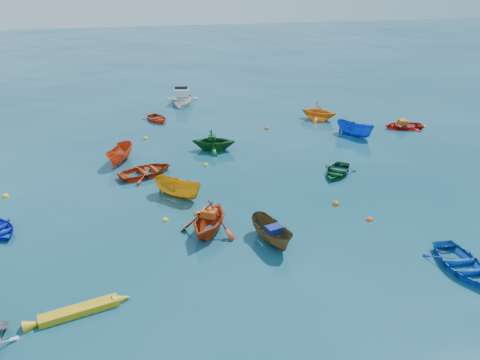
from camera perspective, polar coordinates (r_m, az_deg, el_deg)
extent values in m
plane|color=#093646|center=(22.58, 2.56, -6.21)|extent=(160.00, 160.00, 0.00)
imported|color=brown|center=(21.79, 3.88, -7.53)|extent=(1.88, 3.13, 1.14)
imported|color=#0D43A7|center=(22.10, 25.28, -9.71)|extent=(2.53, 3.40, 0.68)
imported|color=#B83911|center=(22.51, -3.76, -6.36)|extent=(3.96, 4.14, 1.69)
imported|color=orange|center=(25.95, -7.50, -2.00)|extent=(3.02, 2.82, 1.16)
imported|color=#114924|center=(29.02, 11.69, 0.72)|extent=(3.26, 3.39, 0.57)
imported|color=#B5330F|center=(28.88, -11.31, 0.64)|extent=(3.99, 3.49, 0.69)
imported|color=#DD4414|center=(31.18, -14.31, 2.21)|extent=(2.15, 3.18, 1.15)
imported|color=#124E1B|center=(32.15, -3.21, 3.68)|extent=(3.44, 3.14, 1.53)
imported|color=red|center=(38.58, 19.25, 6.00)|extent=(3.20, 2.53, 0.60)
imported|color=blue|center=(35.86, 13.75, 5.30)|extent=(2.64, 3.12, 1.16)
imported|color=#B7300F|center=(38.79, -10.07, 7.14)|extent=(2.69, 3.11, 0.54)
imported|color=orange|center=(39.08, 9.48, 7.32)|extent=(3.85, 3.79, 1.54)
imported|color=white|center=(43.38, -7.08, 9.25)|extent=(3.41, 4.45, 1.46)
cube|color=navy|center=(21.30, 4.14, -6.06)|extent=(0.80, 0.69, 0.33)
cube|color=#BC4613|center=(22.04, -3.79, -4.05)|extent=(0.86, 0.79, 0.34)
cube|color=#11441D|center=(31.83, -3.43, 5.21)|extent=(0.59, 0.69, 0.29)
cube|color=#B35E12|center=(38.40, 19.21, 6.68)|extent=(0.68, 0.83, 0.36)
sphere|color=yellow|center=(23.70, -9.08, -4.91)|extent=(0.32, 0.32, 0.32)
sphere|color=#F55D0D|center=(24.33, 15.50, -4.73)|extent=(0.33, 0.33, 0.33)
sphere|color=yellow|center=(28.73, -26.68, -1.85)|extent=(0.37, 0.37, 0.37)
sphere|color=orange|center=(24.06, -5.22, -4.18)|extent=(0.35, 0.35, 0.35)
sphere|color=gold|center=(29.68, -4.23, 1.77)|extent=(0.34, 0.34, 0.34)
sphere|color=#E3590C|center=(25.42, 11.57, -2.93)|extent=(0.39, 0.39, 0.39)
sphere|color=yellow|center=(34.84, -11.46, 4.94)|extent=(0.36, 0.36, 0.36)
sphere|color=#DF530C|center=(36.29, 3.25, 6.23)|extent=(0.38, 0.38, 0.38)
sphere|color=yellow|center=(39.29, 21.55, 5.97)|extent=(0.32, 0.32, 0.32)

